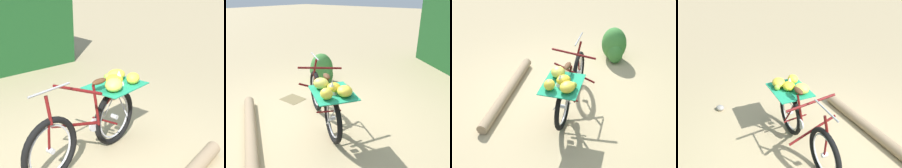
# 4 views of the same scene
# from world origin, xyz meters

# --- Properties ---
(ground_plane) EXTENTS (60.00, 60.00, 0.00)m
(ground_plane) POSITION_xyz_m (0.00, 0.00, 0.00)
(ground_plane) COLOR tan
(bicycle) EXTENTS (1.64, 1.25, 1.03)m
(bicycle) POSITION_xyz_m (0.40, 0.03, 0.51)
(bicycle) COLOR black
(bicycle) RESTS_ON ground_plane
(fallen_log) EXTENTS (1.92, 1.27, 0.17)m
(fallen_log) POSITION_xyz_m (-0.39, -0.82, 0.08)
(fallen_log) COLOR #937A5B
(fallen_log) RESTS_ON ground_plane
(path_stone) EXTENTS (0.16, 0.13, 0.10)m
(path_stone) POSITION_xyz_m (2.15, -0.04, 0.05)
(path_stone) COLOR gray
(path_stone) RESTS_ON ground_plane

